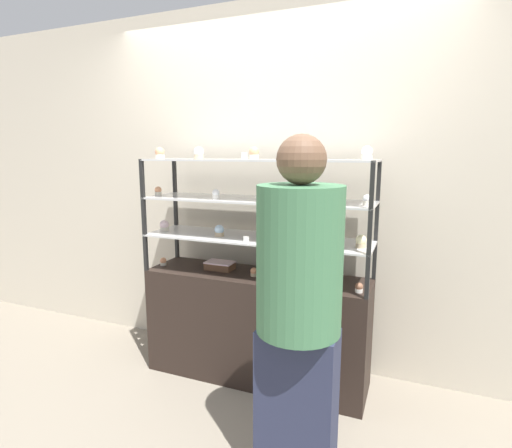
{
  "coord_description": "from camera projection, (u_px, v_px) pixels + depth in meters",
  "views": [
    {
      "loc": [
        0.97,
        -2.4,
        1.55
      ],
      "look_at": [
        0.0,
        0.0,
        1.09
      ],
      "focal_mm": 28.0,
      "sensor_mm": 36.0,
      "label": 1
    }
  ],
  "objects": [
    {
      "name": "cupcake_2",
      "position": [
        304.0,
        279.0,
        2.5
      ],
      "size": [
        0.05,
        0.05,
        0.06
      ],
      "color": "#CCB28C",
      "rests_on": "display_base"
    },
    {
      "name": "price_tag_0",
      "position": [
        261.0,
        281.0,
        2.48
      ],
      "size": [
        0.04,
        0.0,
        0.04
      ],
      "color": "white",
      "rests_on": "display_base"
    },
    {
      "name": "cupcake_4",
      "position": [
        164.0,
        226.0,
        2.87
      ],
      "size": [
        0.06,
        0.06,
        0.08
      ],
      "color": "beige",
      "rests_on": "display_riser_lower"
    },
    {
      "name": "cupcake_7",
      "position": [
        158.0,
        191.0,
        2.8
      ],
      "size": [
        0.05,
        0.05,
        0.06
      ],
      "color": "beige",
      "rests_on": "display_riser_middle"
    },
    {
      "name": "price_tag_2",
      "position": [
        311.0,
        202.0,
        2.28
      ],
      "size": [
        0.04,
        0.0,
        0.04
      ],
      "color": "white",
      "rests_on": "display_riser_middle"
    },
    {
      "name": "display_riser_middle",
      "position": [
        256.0,
        201.0,
        2.61
      ],
      "size": [
        1.52,
        0.41,
        0.26
      ],
      "color": "black",
      "rests_on": "display_riser_lower"
    },
    {
      "name": "price_tag_1",
      "position": [
        246.0,
        240.0,
        2.47
      ],
      "size": [
        0.04,
        0.0,
        0.04
      ],
      "color": "white",
      "rests_on": "display_riser_lower"
    },
    {
      "name": "sheet_cake_frosted",
      "position": [
        220.0,
        265.0,
        2.81
      ],
      "size": [
        0.2,
        0.12,
        0.06
      ],
      "color": "brown",
      "rests_on": "display_base"
    },
    {
      "name": "display_riser_upper",
      "position": [
        256.0,
        161.0,
        2.56
      ],
      "size": [
        1.52,
        0.41,
        0.26
      ],
      "color": "black",
      "rests_on": "display_riser_middle"
    },
    {
      "name": "cupcake_9",
      "position": [
        291.0,
        196.0,
        2.47
      ],
      "size": [
        0.05,
        0.05,
        0.06
      ],
      "color": "white",
      "rests_on": "display_riser_middle"
    },
    {
      "name": "cupcake_6",
      "position": [
        361.0,
        242.0,
        2.35
      ],
      "size": [
        0.06,
        0.06,
        0.08
      ],
      "color": "#CCB28C",
      "rests_on": "display_riser_lower"
    },
    {
      "name": "cupcake_5",
      "position": [
        219.0,
        231.0,
        2.68
      ],
      "size": [
        0.06,
        0.06,
        0.08
      ],
      "color": "#CCB28C",
      "rests_on": "display_riser_lower"
    },
    {
      "name": "cupcake_8",
      "position": [
        216.0,
        194.0,
        2.59
      ],
      "size": [
        0.05,
        0.05,
        0.06
      ],
      "color": "white",
      "rests_on": "display_riser_middle"
    },
    {
      "name": "price_tag_3",
      "position": [
        245.0,
        156.0,
        2.38
      ],
      "size": [
        0.04,
        0.0,
        0.04
      ],
      "color": "white",
      "rests_on": "display_riser_upper"
    },
    {
      "name": "cupcake_15",
      "position": [
        367.0,
        153.0,
        2.27
      ],
      "size": [
        0.07,
        0.07,
        0.08
      ],
      "color": "beige",
      "rests_on": "display_riser_upper"
    },
    {
      "name": "display_base",
      "position": [
        256.0,
        326.0,
        2.76
      ],
      "size": [
        1.52,
        0.41,
        0.75
      ],
      "color": "black",
      "rests_on": "ground_plane"
    },
    {
      "name": "cupcake_14",
      "position": [
        302.0,
        153.0,
        2.33
      ],
      "size": [
        0.07,
        0.07,
        0.08
      ],
      "color": "beige",
      "rests_on": "display_riser_upper"
    },
    {
      "name": "cupcake_3",
      "position": [
        359.0,
        288.0,
        2.34
      ],
      "size": [
        0.05,
        0.05,
        0.06
      ],
      "color": "white",
      "rests_on": "display_base"
    },
    {
      "name": "cupcake_11",
      "position": [
        160.0,
        153.0,
        2.77
      ],
      "size": [
        0.07,
        0.07,
        0.08
      ],
      "color": "beige",
      "rests_on": "display_riser_upper"
    },
    {
      "name": "cupcake_13",
      "position": [
        253.0,
        153.0,
        2.52
      ],
      "size": [
        0.07,
        0.07,
        0.08
      ],
      "color": "beige",
      "rests_on": "display_riser_upper"
    },
    {
      "name": "donut_glazed",
      "position": [
        295.0,
        157.0,
        2.43
      ],
      "size": [
        0.13,
        0.13,
        0.03
      ],
      "color": "#EFE5CC",
      "rests_on": "display_riser_upper"
    },
    {
      "name": "cupcake_1",
      "position": [
        254.0,
        272.0,
        2.65
      ],
      "size": [
        0.05,
        0.05,
        0.06
      ],
      "color": "#CCB28C",
      "rests_on": "display_base"
    },
    {
      "name": "layer_cake_centerpiece",
      "position": [
        277.0,
        230.0,
        2.59
      ],
      "size": [
        0.18,
        0.18,
        0.12
      ],
      "color": "brown",
      "rests_on": "display_riser_lower"
    },
    {
      "name": "customer_figure",
      "position": [
        299.0,
        306.0,
        1.79
      ],
      "size": [
        0.38,
        0.38,
        1.63
      ],
      "color": "#282D47",
      "rests_on": "ground_plane"
    },
    {
      "name": "cupcake_12",
      "position": [
        199.0,
        153.0,
        2.58
      ],
      "size": [
        0.07,
        0.07,
        0.08
      ],
      "color": "#CCB28C",
      "rests_on": "display_riser_upper"
    },
    {
      "name": "back_wall",
      "position": [
        274.0,
        188.0,
        2.92
      ],
      "size": [
        8.0,
        0.05,
        2.6
      ],
      "color": "beige",
      "rests_on": "ground_plane"
    },
    {
      "name": "ground_plane",
      "position": [
        256.0,
        376.0,
        2.82
      ],
      "size": [
        20.0,
        20.0,
        0.0
      ],
      "primitive_type": "plane",
      "color": "gray"
    },
    {
      "name": "cupcake_0",
      "position": [
        163.0,
        262.0,
        2.91
      ],
      "size": [
        0.05,
        0.05,
        0.06
      ],
      "color": "beige",
      "rests_on": "display_base"
    },
    {
      "name": "display_riser_lower",
      "position": [
        256.0,
        239.0,
        2.65
      ],
      "size": [
        1.52,
        0.41,
        0.26
      ],
      "color": "black",
      "rests_on": "display_base"
    },
    {
      "name": "cupcake_10",
      "position": [
        367.0,
        200.0,
        2.25
      ],
      "size": [
        0.05,
        0.05,
        0.06
      ],
      "color": "beige",
      "rests_on": "display_riser_middle"
    }
  ]
}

